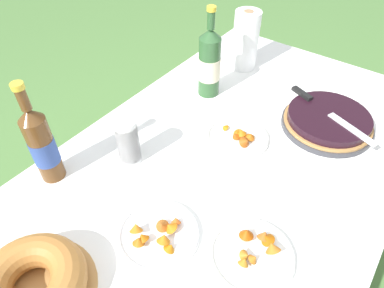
% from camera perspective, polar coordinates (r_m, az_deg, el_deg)
% --- Properties ---
extents(ground_plane, '(16.00, 16.00, 0.00)m').
position_cam_1_polar(ground_plane, '(1.65, 2.32, -21.06)').
color(ground_plane, '#568442').
extents(garden_table, '(1.87, 0.99, 0.67)m').
position_cam_1_polar(garden_table, '(1.12, 3.20, -7.58)').
color(garden_table, brown).
rests_on(garden_table, ground_plane).
extents(tablecloth, '(1.88, 1.00, 0.10)m').
position_cam_1_polar(tablecloth, '(1.09, 3.29, -6.13)').
color(tablecloth, white).
rests_on(tablecloth, garden_table).
extents(berry_tart, '(0.32, 0.32, 0.06)m').
position_cam_1_polar(berry_tart, '(1.32, 21.68, 3.55)').
color(berry_tart, '#38383D').
rests_on(berry_tart, tablecloth).
extents(serving_knife, '(0.16, 0.36, 0.01)m').
position_cam_1_polar(serving_knife, '(1.32, 21.16, 5.44)').
color(serving_knife, silver).
rests_on(serving_knife, berry_tart).
extents(bundt_cake, '(0.28, 0.28, 0.09)m').
position_cam_1_polar(bundt_cake, '(0.92, -25.18, -20.46)').
color(bundt_cake, '#B78447').
rests_on(bundt_cake, tablecloth).
extents(cup_stack, '(0.07, 0.07, 0.16)m').
position_cam_1_polar(cup_stack, '(1.09, -10.65, 0.43)').
color(cup_stack, white).
rests_on(cup_stack, tablecloth).
extents(cider_bottle_green, '(0.09, 0.09, 0.35)m').
position_cam_1_polar(cider_bottle_green, '(1.35, 2.91, 13.31)').
color(cider_bottle_green, '#2D562D').
rests_on(cider_bottle_green, tablecloth).
extents(cider_bottle_amber, '(0.07, 0.07, 0.34)m').
position_cam_1_polar(cider_bottle_amber, '(1.08, -23.73, -0.13)').
color(cider_bottle_amber, brown).
rests_on(cider_bottle_amber, tablecloth).
extents(snack_plate_near, '(0.22, 0.22, 0.06)m').
position_cam_1_polar(snack_plate_near, '(0.93, 10.13, -17.48)').
color(snack_plate_near, white).
rests_on(snack_plate_near, tablecloth).
extents(snack_plate_left, '(0.22, 0.22, 0.06)m').
position_cam_1_polar(snack_plate_left, '(0.95, -5.82, -14.51)').
color(snack_plate_left, white).
rests_on(snack_plate_left, tablecloth).
extents(snack_plate_right, '(0.22, 0.22, 0.06)m').
position_cam_1_polar(snack_plate_right, '(1.20, 7.69, 1.20)').
color(snack_plate_right, white).
rests_on(snack_plate_right, tablecloth).
extents(paper_towel_roll, '(0.11, 0.11, 0.25)m').
position_cam_1_polar(paper_towel_roll, '(1.55, 8.90, 16.68)').
color(paper_towel_roll, white).
rests_on(paper_towel_roll, tablecloth).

